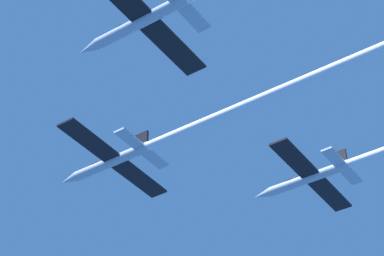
# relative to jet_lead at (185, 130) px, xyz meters

# --- Properties ---
(jet_lead) EXTENTS (20.60, 51.33, 3.41)m
(jet_lead) POSITION_rel_jet_lead_xyz_m (0.00, 0.00, 0.00)
(jet_lead) COLOR #B2BAC6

